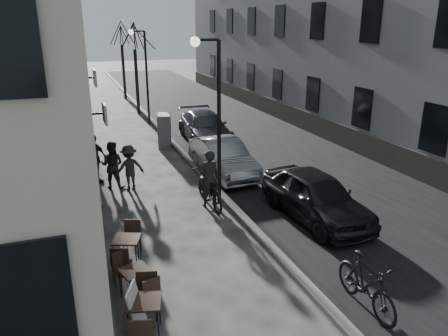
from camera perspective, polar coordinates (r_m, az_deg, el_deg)
ground at (r=9.33m, az=12.28°, el=-17.95°), size 120.00×120.00×0.00m
road at (r=24.29m, az=0.16°, el=5.56°), size 7.30×60.00×0.00m
kerb at (r=23.31m, az=-8.33°, el=4.95°), size 0.25×60.00×0.12m
streetlamp_near at (r=13.10m, az=-1.39°, el=8.35°), size 0.90×0.28×5.09m
streetlamp_far at (r=24.68m, az=-10.52°, el=12.90°), size 0.90×0.28×5.09m
tree_near at (r=27.55m, az=-11.68°, el=16.54°), size 2.40×2.40×5.70m
tree_far at (r=33.49m, az=-13.31°, el=16.74°), size 2.40×2.40×5.70m
bistro_set_a at (r=8.46m, az=-10.34°, el=-18.28°), size 0.79×1.57×0.89m
bistro_set_b at (r=9.44m, az=-11.45°, el=-14.30°), size 0.80×1.44×0.82m
bistro_set_c at (r=10.59m, az=-12.53°, el=-10.33°), size 0.88×1.52×0.87m
sign_board at (r=8.52m, az=-11.10°, el=-18.44°), size 0.54×0.65×1.01m
utility_cabinet at (r=20.10m, az=-7.78°, el=4.83°), size 0.80×1.12×1.52m
bicycle at (r=13.55m, az=-1.97°, el=-2.78°), size 0.79×2.13×1.11m
cyclist_rider at (r=13.42m, az=-1.99°, el=-1.38°), size 0.67×0.45×1.81m
pedestrian_near at (r=15.40m, az=-14.39°, el=0.39°), size 1.00×0.91×1.66m
pedestrian_mid at (r=15.09m, az=-12.26°, el=0.03°), size 1.12×0.78×1.59m
pedestrian_far at (r=15.98m, az=-16.66°, el=1.10°), size 1.11×0.97×1.79m
car_near at (r=12.91m, az=11.93°, el=-3.60°), size 1.92×4.23×1.41m
car_mid at (r=16.31m, az=-0.15°, el=1.40°), size 1.61×4.11×1.33m
car_far at (r=21.02m, az=-2.54°, el=5.37°), size 2.14×4.78×1.36m
moped at (r=9.38m, az=18.10°, el=-14.19°), size 0.55×1.87×1.12m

